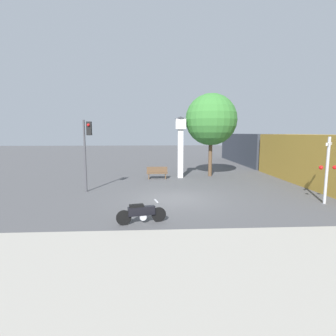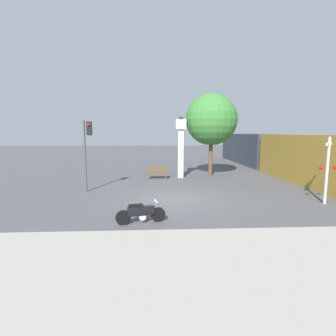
{
  "view_description": "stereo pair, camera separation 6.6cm",
  "coord_description": "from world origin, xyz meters",
  "px_view_note": "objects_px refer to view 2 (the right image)",
  "views": [
    {
      "loc": [
        -1.12,
        -13.67,
        3.52
      ],
      "look_at": [
        -0.26,
        1.96,
        1.42
      ],
      "focal_mm": 28.0,
      "sensor_mm": 36.0,
      "label": 1
    },
    {
      "loc": [
        -1.05,
        -13.68,
        3.52
      ],
      "look_at": [
        -0.26,
        1.96,
        1.42
      ],
      "focal_mm": 28.0,
      "sensor_mm": 36.0,
      "label": 2
    }
  ],
  "objects_px": {
    "railroad_crossing_signal": "(327,168)",
    "freight_train": "(273,153)",
    "traffic_light": "(87,143)",
    "bench": "(157,172)",
    "motorcycle": "(141,213)",
    "street_tree": "(211,120)",
    "clock_tower": "(181,138)"
  },
  "relations": [
    {
      "from": "railroad_crossing_signal",
      "to": "bench",
      "type": "relative_size",
      "value": 2.08
    },
    {
      "from": "railroad_crossing_signal",
      "to": "clock_tower",
      "type": "bearing_deg",
      "value": 128.51
    },
    {
      "from": "motorcycle",
      "to": "freight_train",
      "type": "bearing_deg",
      "value": 36.25
    },
    {
      "from": "traffic_light",
      "to": "railroad_crossing_signal",
      "type": "distance_m",
      "value": 12.98
    },
    {
      "from": "freight_train",
      "to": "railroad_crossing_signal",
      "type": "height_order",
      "value": "freight_train"
    },
    {
      "from": "clock_tower",
      "to": "freight_train",
      "type": "xyz_separation_m",
      "value": [
        9.04,
        3.41,
        -1.43
      ]
    },
    {
      "from": "clock_tower",
      "to": "bench",
      "type": "bearing_deg",
      "value": -165.86
    },
    {
      "from": "motorcycle",
      "to": "bench",
      "type": "distance_m",
      "value": 10.05
    },
    {
      "from": "street_tree",
      "to": "bench",
      "type": "distance_m",
      "value": 6.06
    },
    {
      "from": "clock_tower",
      "to": "railroad_crossing_signal",
      "type": "distance_m",
      "value": 10.43
    },
    {
      "from": "railroad_crossing_signal",
      "to": "freight_train",
      "type": "bearing_deg",
      "value": 77.32
    },
    {
      "from": "motorcycle",
      "to": "clock_tower",
      "type": "bearing_deg",
      "value": 62.28
    },
    {
      "from": "freight_train",
      "to": "railroad_crossing_signal",
      "type": "relative_size",
      "value": 7.75
    },
    {
      "from": "clock_tower",
      "to": "street_tree",
      "type": "distance_m",
      "value": 2.97
    },
    {
      "from": "railroad_crossing_signal",
      "to": "street_tree",
      "type": "bearing_deg",
      "value": 114.25
    },
    {
      "from": "clock_tower",
      "to": "street_tree",
      "type": "relative_size",
      "value": 0.72
    },
    {
      "from": "railroad_crossing_signal",
      "to": "motorcycle",
      "type": "bearing_deg",
      "value": -165.24
    },
    {
      "from": "freight_train",
      "to": "railroad_crossing_signal",
      "type": "xyz_separation_m",
      "value": [
        -2.59,
        -11.51,
        0.13
      ]
    },
    {
      "from": "motorcycle",
      "to": "street_tree",
      "type": "height_order",
      "value": "street_tree"
    },
    {
      "from": "motorcycle",
      "to": "railroad_crossing_signal",
      "type": "height_order",
      "value": "railroad_crossing_signal"
    },
    {
      "from": "freight_train",
      "to": "street_tree",
      "type": "distance_m",
      "value": 7.65
    },
    {
      "from": "freight_train",
      "to": "bench",
      "type": "distance_m",
      "value": 11.6
    },
    {
      "from": "freight_train",
      "to": "bench",
      "type": "relative_size",
      "value": 16.16
    },
    {
      "from": "traffic_light",
      "to": "railroad_crossing_signal",
      "type": "xyz_separation_m",
      "value": [
        12.47,
        -3.42,
        -1.11
      ]
    },
    {
      "from": "freight_train",
      "to": "bench",
      "type": "height_order",
      "value": "freight_train"
    },
    {
      "from": "freight_train",
      "to": "clock_tower",
      "type": "bearing_deg",
      "value": -159.32
    },
    {
      "from": "traffic_light",
      "to": "motorcycle",
      "type": "bearing_deg",
      "value": -59.39
    },
    {
      "from": "freight_train",
      "to": "bench",
      "type": "bearing_deg",
      "value": -160.39
    },
    {
      "from": "freight_train",
      "to": "traffic_light",
      "type": "xyz_separation_m",
      "value": [
        -15.06,
        -8.09,
        1.24
      ]
    },
    {
      "from": "clock_tower",
      "to": "traffic_light",
      "type": "distance_m",
      "value": 7.63
    },
    {
      "from": "freight_train",
      "to": "street_tree",
      "type": "bearing_deg",
      "value": -156.86
    },
    {
      "from": "clock_tower",
      "to": "motorcycle",
      "type": "bearing_deg",
      "value": -103.9
    }
  ]
}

